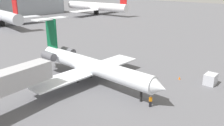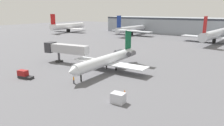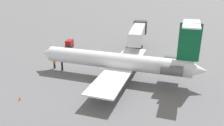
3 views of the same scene
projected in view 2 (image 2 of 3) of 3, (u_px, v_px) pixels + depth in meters
name	position (u px, v px, depth m)	size (l,w,h in m)	color
ground_plane	(98.00, 68.00, 59.32)	(400.00, 400.00, 0.10)	#5B5B60
regional_jet	(109.00, 59.00, 56.23)	(21.96, 28.85, 10.09)	silver
jet_bridge	(64.00, 49.00, 64.22)	(15.21, 5.10, 6.11)	#ADADB2
ground_crew_marshaller	(74.00, 80.00, 46.39)	(0.48, 0.45, 1.69)	black
baggage_tug_lead	(24.00, 75.00, 50.19)	(4.19, 2.14, 1.90)	#262628
cargo_container_uld	(118.00, 98.00, 36.58)	(2.53, 1.99, 1.86)	silver
traffic_cone_near	(125.00, 91.00, 41.51)	(0.36, 0.36, 0.55)	orange
terminal_building	(196.00, 26.00, 140.36)	(127.50, 25.53, 11.17)	#8C939E
parked_airliner_west_end	(68.00, 26.00, 157.40)	(28.54, 33.75, 13.57)	white
parked_airliner_west_mid	(131.00, 29.00, 136.60)	(28.15, 33.50, 13.00)	silver
parked_airliner_centre	(215.00, 34.00, 103.47)	(32.53, 38.46, 13.52)	silver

